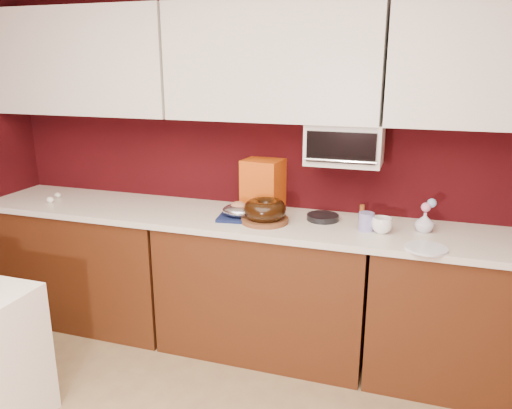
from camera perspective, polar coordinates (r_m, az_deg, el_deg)
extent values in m
cube|color=#35070A|center=(3.33, 2.68, 5.61)|extent=(4.00, 0.02, 2.50)
cube|color=#4A230E|center=(3.87, -18.31, -6.38)|extent=(1.31, 0.58, 0.86)
cube|color=#4A230E|center=(3.30, 1.04, -9.48)|extent=(1.31, 0.58, 0.86)
cube|color=#4A230E|center=(3.22, 24.90, -11.78)|extent=(1.31, 0.58, 0.86)
cube|color=silver|center=(3.13, 1.08, -2.03)|extent=(4.00, 0.62, 0.04)
cube|color=white|center=(3.72, -18.91, 15.17)|extent=(1.31, 0.33, 0.70)
cube|color=white|center=(3.12, 1.99, 15.99)|extent=(1.31, 0.33, 0.70)
cube|color=white|center=(3.08, 10.12, 6.89)|extent=(0.45, 0.30, 0.25)
cube|color=black|center=(2.93, 9.67, 6.44)|extent=(0.40, 0.02, 0.18)
cylinder|color=silver|center=(2.92, 9.55, 4.94)|extent=(0.42, 0.02, 0.02)
cylinder|color=brown|center=(3.06, 1.01, -1.80)|extent=(0.32, 0.32, 0.03)
torus|color=black|center=(3.04, 1.02, -0.61)|extent=(0.33, 0.33, 0.11)
cube|color=#131C48|center=(3.13, -1.98, -1.48)|extent=(0.28, 0.24, 0.02)
ellipsoid|color=silver|center=(3.12, -1.99, -0.68)|extent=(0.25, 0.22, 0.08)
ellipsoid|color=#B37652|center=(3.11, -1.99, -0.24)|extent=(0.12, 0.11, 0.07)
cube|color=#BB2F0C|center=(3.31, 0.83, 2.31)|extent=(0.27, 0.25, 0.34)
cylinder|color=black|center=(3.13, 7.64, -1.46)|extent=(0.25, 0.25, 0.03)
imported|color=white|center=(2.95, 14.20, -2.14)|extent=(0.12, 0.12, 0.11)
cylinder|color=#1C1A93|center=(2.97, 12.48, -1.92)|extent=(0.12, 0.12, 0.11)
imported|color=silver|center=(3.04, 18.72, -1.79)|extent=(0.11, 0.11, 0.13)
sphere|color=pink|center=(3.02, 18.85, -0.30)|extent=(0.05, 0.05, 0.05)
sphere|color=#82A5D0|center=(3.03, 19.45, 0.16)|extent=(0.05, 0.05, 0.05)
cylinder|color=white|center=(2.78, 18.90, -4.76)|extent=(0.28, 0.28, 0.01)
cylinder|color=brown|center=(3.20, 12.01, -0.79)|extent=(0.04, 0.04, 0.09)
ellipsoid|color=white|center=(3.77, -22.46, 0.50)|extent=(0.06, 0.05, 0.04)
ellipsoid|color=silver|center=(3.89, -21.73, 1.00)|extent=(0.06, 0.05, 0.04)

